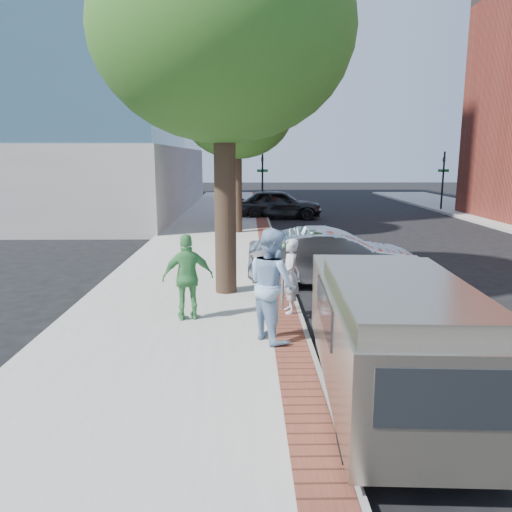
{
  "coord_description": "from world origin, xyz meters",
  "views": [
    {
      "loc": [
        -0.06,
        -10.12,
        3.43
      ],
      "look_at": [
        0.13,
        1.12,
        1.2
      ],
      "focal_mm": 35.0,
      "sensor_mm": 36.0,
      "label": 1
    }
  ],
  "objects_px": {
    "parking_meter": "(283,262)",
    "person_green": "(188,277)",
    "sedan_silver": "(333,257)",
    "bg_car": "(278,204)",
    "person_officer": "(272,284)",
    "person_gray": "(290,276)",
    "van": "(390,330)"
  },
  "relations": [
    {
      "from": "van",
      "to": "bg_car",
      "type": "bearing_deg",
      "value": 93.76
    },
    {
      "from": "person_officer",
      "to": "person_green",
      "type": "distance_m",
      "value": 2.05
    },
    {
      "from": "person_green",
      "to": "sedan_silver",
      "type": "bearing_deg",
      "value": -149.96
    },
    {
      "from": "bg_car",
      "to": "parking_meter",
      "type": "bearing_deg",
      "value": 178.59
    },
    {
      "from": "person_gray",
      "to": "person_green",
      "type": "relative_size",
      "value": 0.91
    },
    {
      "from": "sedan_silver",
      "to": "van",
      "type": "relative_size",
      "value": 0.92
    },
    {
      "from": "person_green",
      "to": "sedan_silver",
      "type": "relative_size",
      "value": 0.38
    },
    {
      "from": "parking_meter",
      "to": "person_gray",
      "type": "height_order",
      "value": "person_gray"
    },
    {
      "from": "parking_meter",
      "to": "bg_car",
      "type": "bearing_deg",
      "value": 86.77
    },
    {
      "from": "parking_meter",
      "to": "sedan_silver",
      "type": "height_order",
      "value": "parking_meter"
    },
    {
      "from": "person_green",
      "to": "bg_car",
      "type": "relative_size",
      "value": 0.36
    },
    {
      "from": "parking_meter",
      "to": "person_green",
      "type": "bearing_deg",
      "value": -162.34
    },
    {
      "from": "parking_meter",
      "to": "person_officer",
      "type": "distance_m",
      "value": 1.84
    },
    {
      "from": "parking_meter",
      "to": "van",
      "type": "distance_m",
      "value": 3.97
    },
    {
      "from": "van",
      "to": "person_officer",
      "type": "bearing_deg",
      "value": 132.62
    },
    {
      "from": "sedan_silver",
      "to": "person_gray",
      "type": "bearing_deg",
      "value": 155.1
    },
    {
      "from": "parking_meter",
      "to": "person_officer",
      "type": "bearing_deg",
      "value": -99.89
    },
    {
      "from": "person_officer",
      "to": "sedan_silver",
      "type": "distance_m",
      "value": 4.94
    },
    {
      "from": "person_officer",
      "to": "sedan_silver",
      "type": "bearing_deg",
      "value": -50.93
    },
    {
      "from": "person_officer",
      "to": "bg_car",
      "type": "xyz_separation_m",
      "value": [
        1.32,
        19.65,
        -0.35
      ]
    },
    {
      "from": "parking_meter",
      "to": "person_green",
      "type": "distance_m",
      "value": 2.08
    },
    {
      "from": "parking_meter",
      "to": "person_officer",
      "type": "xyz_separation_m",
      "value": [
        -0.32,
        -1.81,
        -0.03
      ]
    },
    {
      "from": "person_green",
      "to": "sedan_silver",
      "type": "height_order",
      "value": "person_green"
    },
    {
      "from": "person_gray",
      "to": "van",
      "type": "bearing_deg",
      "value": 13.32
    },
    {
      "from": "van",
      "to": "person_green",
      "type": "bearing_deg",
      "value": 139.29
    },
    {
      "from": "sedan_silver",
      "to": "bg_car",
      "type": "relative_size",
      "value": 0.94
    },
    {
      "from": "person_officer",
      "to": "person_green",
      "type": "bearing_deg",
      "value": 26.04
    },
    {
      "from": "bg_car",
      "to": "van",
      "type": "xyz_separation_m",
      "value": [
        0.28,
        -21.58,
        0.16
      ]
    },
    {
      "from": "person_officer",
      "to": "sedan_silver",
      "type": "xyz_separation_m",
      "value": [
        1.88,
        4.54,
        -0.42
      ]
    },
    {
      "from": "parking_meter",
      "to": "sedan_silver",
      "type": "xyz_separation_m",
      "value": [
        1.56,
        2.73,
        -0.44
      ]
    },
    {
      "from": "parking_meter",
      "to": "person_gray",
      "type": "xyz_separation_m",
      "value": [
        0.14,
        -0.22,
        -0.25
      ]
    },
    {
      "from": "person_gray",
      "to": "person_officer",
      "type": "relative_size",
      "value": 0.78
    }
  ]
}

